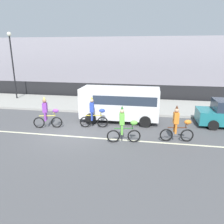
# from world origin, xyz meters

# --- Properties ---
(ground_plane) EXTENTS (80.00, 80.00, 0.00)m
(ground_plane) POSITION_xyz_m (0.00, 0.00, 0.00)
(ground_plane) COLOR #4C4C4F
(road_centre_line) EXTENTS (36.00, 0.14, 0.01)m
(road_centre_line) POSITION_xyz_m (0.00, -0.50, 0.00)
(road_centre_line) COLOR beige
(road_centre_line) RESTS_ON ground
(sidewalk_curb) EXTENTS (60.00, 5.00, 0.15)m
(sidewalk_curb) POSITION_xyz_m (0.00, 6.50, 0.07)
(sidewalk_curb) COLOR #9E9B93
(sidewalk_curb) RESTS_ON ground
(fence_line) EXTENTS (40.00, 0.08, 1.40)m
(fence_line) POSITION_xyz_m (0.00, 9.40, 0.70)
(fence_line) COLOR black
(fence_line) RESTS_ON ground
(building_backdrop) EXTENTS (28.00, 8.00, 5.92)m
(building_backdrop) POSITION_xyz_m (-1.30, 18.00, 2.96)
(building_backdrop) COLOR #99939E
(building_backdrop) RESTS_ON ground
(parade_cyclist_purple) EXTENTS (1.69, 0.57, 1.92)m
(parade_cyclist_purple) POSITION_xyz_m (-1.62, 0.57, 0.84)
(parade_cyclist_purple) COLOR black
(parade_cyclist_purple) RESTS_ON ground
(parade_cyclist_cobalt) EXTENTS (1.71, 0.52, 1.92)m
(parade_cyclist_cobalt) POSITION_xyz_m (1.08, 1.12, 0.84)
(parade_cyclist_cobalt) COLOR black
(parade_cyclist_cobalt) RESTS_ON ground
(parade_cyclist_lime) EXTENTS (1.70, 0.54, 1.92)m
(parade_cyclist_lime) POSITION_xyz_m (3.14, -0.77, 0.84)
(parade_cyclist_lime) COLOR black
(parade_cyclist_lime) RESTS_ON ground
(parade_cyclist_orange) EXTENTS (1.71, 0.51, 1.92)m
(parade_cyclist_orange) POSITION_xyz_m (5.79, -0.16, 0.84)
(parade_cyclist_orange) COLOR black
(parade_cyclist_orange) RESTS_ON ground
(parked_van_white) EXTENTS (5.00, 2.22, 2.18)m
(parked_van_white) POSITION_xyz_m (2.49, 2.70, 1.28)
(parked_van_white) COLOR white
(parked_van_white) RESTS_ON ground
(street_lamp_post) EXTENTS (0.36, 0.36, 5.86)m
(street_lamp_post) POSITION_xyz_m (-7.97, 7.14, 3.99)
(street_lamp_post) COLOR black
(street_lamp_post) RESTS_ON sidewalk_curb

